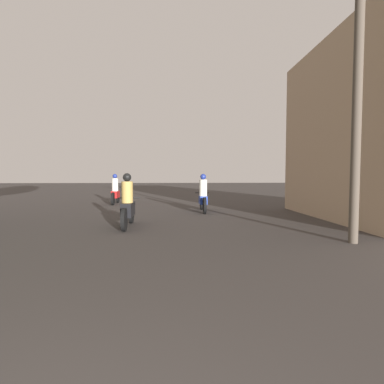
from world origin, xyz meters
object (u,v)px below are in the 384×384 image
motorcycle_red (115,192)px  utility_pole_near (358,80)px  motorcycle_black (128,206)px  motorcycle_blue (203,197)px

motorcycle_red → utility_pole_near: utility_pole_near is taller
motorcycle_black → motorcycle_blue: size_ratio=0.98×
motorcycle_red → motorcycle_blue: bearing=-43.6°
utility_pole_near → motorcycle_black: bearing=155.9°
motorcycle_red → utility_pole_near: 12.30m
motorcycle_blue → motorcycle_black: bearing=-127.7°
motorcycle_black → utility_pole_near: (5.34, -2.39, 2.95)m
motorcycle_black → motorcycle_blue: same height
motorcycle_blue → motorcycle_red: (-4.30, 3.62, 0.00)m
motorcycle_blue → motorcycle_red: 5.63m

